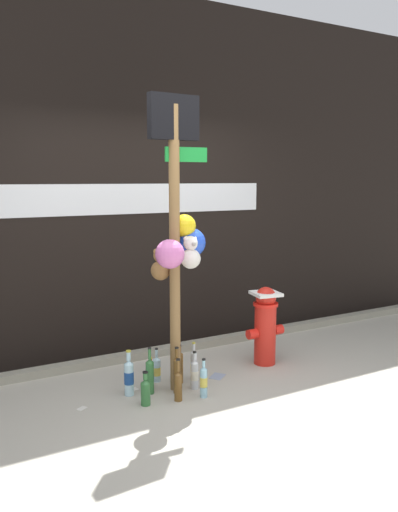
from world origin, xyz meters
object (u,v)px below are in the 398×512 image
(bottle_1, at_px, (180,367))
(bottle_4, at_px, (204,381))
(bottle_0, at_px, (194,365))
(bottle_3, at_px, (151,376))
(bottle_5, at_px, (177,374))
(bottle_8, at_px, (195,374))
(fire_hydrant, at_px, (265,324))
(bottle_6, at_px, (157,369))
(bottle_7, at_px, (129,377))
(bottle_9, at_px, (146,391))
(bottle_2, at_px, (150,375))
(bottle_10, at_px, (178,384))
(memorial_post, at_px, (178,229))

(bottle_1, height_order, bottle_4, bottle_1)
(bottle_0, xyz_separation_m, bottle_3, (-0.43, 0.00, -0.03))
(bottle_4, distance_m, bottle_5, 0.24)
(bottle_0, distance_m, bottle_8, 0.20)
(fire_hydrant, relative_size, bottle_8, 2.29)
(bottle_6, relative_size, bottle_7, 0.79)
(bottle_7, bearing_deg, bottle_3, 8.88)
(fire_hydrant, relative_size, bottle_9, 2.73)
(bottle_0, xyz_separation_m, bottle_4, (-0.10, -0.37, -0.00))
(bottle_0, bearing_deg, fire_hydrant, 2.10)
(fire_hydrant, xyz_separation_m, bottle_8, (-0.90, -0.21, -0.27))
(bottle_1, bearing_deg, bottle_5, -123.49)
(bottle_1, bearing_deg, bottle_6, 141.84)
(bottle_2, height_order, bottle_5, bottle_5)
(bottle_1, height_order, bottle_2, bottle_2)
(bottle_0, xyz_separation_m, bottle_7, (-0.64, -0.03, 0.02))
(bottle_5, distance_m, bottle_6, 0.32)
(fire_hydrant, xyz_separation_m, bottle_0, (-0.81, -0.03, -0.27))
(bottle_4, distance_m, bottle_10, 0.22)
(bottle_10, bearing_deg, bottle_2, 121.02)
(bottle_3, height_order, bottle_10, bottle_10)
(bottle_3, bearing_deg, bottle_0, -0.38)
(bottle_7, bearing_deg, bottle_5, -23.10)
(bottle_3, relative_size, bottle_10, 0.79)
(bottle_0, relative_size, bottle_7, 0.90)
(memorial_post, bearing_deg, bottle_4, -68.09)
(memorial_post, relative_size, bottle_3, 8.72)
(bottle_7, xyz_separation_m, bottle_9, (0.05, -0.25, -0.04))
(bottle_9, relative_size, bottle_10, 0.79)
(fire_hydrant, xyz_separation_m, bottle_3, (-1.24, -0.03, -0.29))
(bottle_0, relative_size, bottle_9, 1.25)
(bottle_3, relative_size, bottle_6, 0.91)
(bottle_3, height_order, bottle_9, bottle_3)
(fire_hydrant, xyz_separation_m, bottle_1, (-0.96, -0.04, -0.25))
(bottle_0, height_order, bottle_7, bottle_7)
(fire_hydrant, relative_size, bottle_7, 1.97)
(bottle_3, relative_size, bottle_7, 0.73)
(memorial_post, height_order, bottle_0, memorial_post)
(fire_hydrant, height_order, bottle_9, fire_hydrant)
(bottle_6, relative_size, bottle_8, 0.92)
(memorial_post, height_order, bottle_5, memorial_post)
(bottle_6, bearing_deg, bottle_0, -21.98)
(bottle_9, bearing_deg, bottle_8, 10.56)
(bottle_0, height_order, bottle_6, bottle_0)
(fire_hydrant, relative_size, bottle_6, 2.48)
(bottle_8, distance_m, bottle_9, 0.51)
(bottle_1, height_order, bottle_7, bottle_7)
(bottle_4, distance_m, bottle_7, 0.63)
(fire_hydrant, xyz_separation_m, bottle_7, (-1.45, -0.06, -0.24))
(bottle_10, bearing_deg, bottle_4, -10.72)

